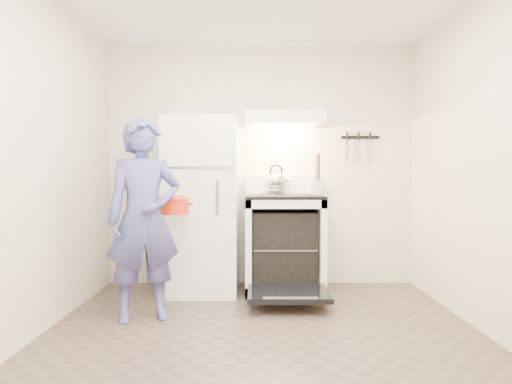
# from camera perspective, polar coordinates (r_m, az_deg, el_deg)

# --- Properties ---
(floor) EXTENTS (3.60, 3.60, 0.00)m
(floor) POSITION_cam_1_polar(r_m,az_deg,el_deg) (3.24, 0.96, -18.63)
(floor) COLOR #4E3E35
(floor) RESTS_ON ground
(back_wall) EXTENTS (3.20, 0.02, 2.50)m
(back_wall) POSITION_cam_1_polar(r_m,az_deg,el_deg) (4.83, 0.58, 3.30)
(back_wall) COLOR beige
(back_wall) RESTS_ON ground
(refrigerator) EXTENTS (0.70, 0.70, 1.70)m
(refrigerator) POSITION_cam_1_polar(r_m,az_deg,el_deg) (4.52, -6.75, -1.70)
(refrigerator) COLOR white
(refrigerator) RESTS_ON floor
(stove_body) EXTENTS (0.76, 0.65, 0.92)m
(stove_body) POSITION_cam_1_polar(r_m,az_deg,el_deg) (4.56, 3.53, -6.58)
(stove_body) COLOR white
(stove_body) RESTS_ON floor
(cooktop) EXTENTS (0.76, 0.65, 0.03)m
(cooktop) POSITION_cam_1_polar(r_m,az_deg,el_deg) (4.52, 3.54, -0.61)
(cooktop) COLOR black
(cooktop) RESTS_ON stove_body
(backsplash) EXTENTS (0.76, 0.07, 0.20)m
(backsplash) POSITION_cam_1_polar(r_m,az_deg,el_deg) (4.80, 3.33, 0.91)
(backsplash) COLOR white
(backsplash) RESTS_ON cooktop
(oven_door) EXTENTS (0.70, 0.54, 0.04)m
(oven_door) POSITION_cam_1_polar(r_m,az_deg,el_deg) (4.05, 4.07, -12.53)
(oven_door) COLOR black
(oven_door) RESTS_ON floor
(oven_rack) EXTENTS (0.60, 0.52, 0.01)m
(oven_rack) POSITION_cam_1_polar(r_m,az_deg,el_deg) (4.57, 3.53, -6.83)
(oven_rack) COLOR slate
(oven_rack) RESTS_ON stove_body
(range_hood) EXTENTS (0.76, 0.50, 0.12)m
(range_hood) POSITION_cam_1_polar(r_m,az_deg,el_deg) (4.62, 3.51, 9.07)
(range_hood) COLOR white
(range_hood) RESTS_ON back_wall
(knife_strip) EXTENTS (0.40, 0.02, 0.03)m
(knife_strip) POSITION_cam_1_polar(r_m,az_deg,el_deg) (4.96, 12.90, 6.69)
(knife_strip) COLOR black
(knife_strip) RESTS_ON back_wall
(pizza_stone) EXTENTS (0.33, 0.33, 0.02)m
(pizza_stone) POSITION_cam_1_polar(r_m,az_deg,el_deg) (4.49, 4.57, -6.80)
(pizza_stone) COLOR #8D6D50
(pizza_stone) RESTS_ON oven_rack
(tea_kettle) EXTENTS (0.25, 0.21, 0.31)m
(tea_kettle) POSITION_cam_1_polar(r_m,az_deg,el_deg) (4.73, 2.52, 1.55)
(tea_kettle) COLOR #B8B8BD
(tea_kettle) RESTS_ON cooktop
(utensil_jar) EXTENTS (0.10, 0.10, 0.13)m
(utensil_jar) POSITION_cam_1_polar(r_m,az_deg,el_deg) (4.29, 7.75, 0.70)
(utensil_jar) COLOR silver
(utensil_jar) RESTS_ON cooktop
(person) EXTENTS (0.68, 0.57, 1.60)m
(person) POSITION_cam_1_polar(r_m,az_deg,el_deg) (3.72, -13.84, -3.32)
(person) COLOR #3C4379
(person) RESTS_ON floor
(dutch_oven) EXTENTS (0.34, 0.27, 0.23)m
(dutch_oven) POSITION_cam_1_polar(r_m,az_deg,el_deg) (3.94, -10.37, -1.80)
(dutch_oven) COLOR red
(dutch_oven) RESTS_ON person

